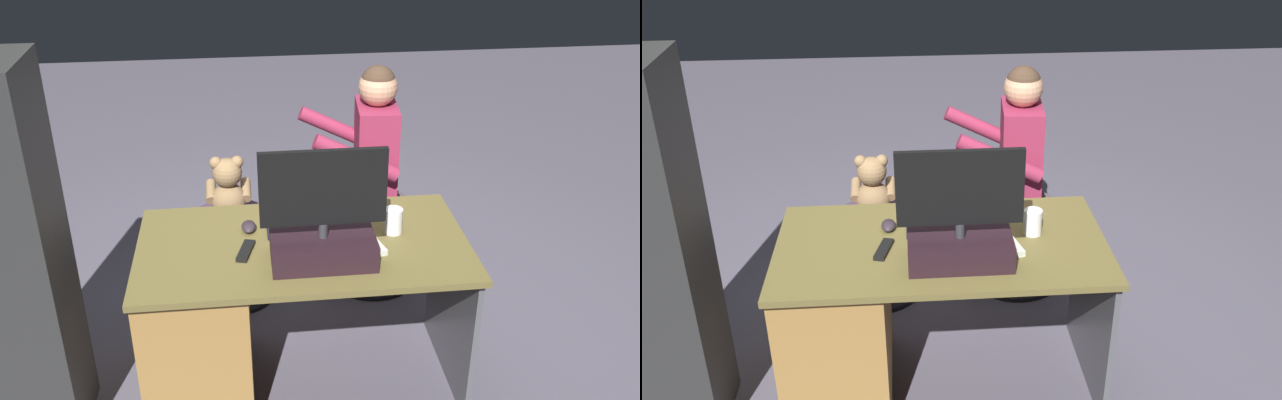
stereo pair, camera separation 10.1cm
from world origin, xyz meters
TOP-DOWN VIEW (x-y plane):
  - ground_plane at (0.00, 0.00)m, footprint 10.00×10.00m
  - desk at (0.35, 0.39)m, footprint 1.35×0.73m
  - monitor at (-0.06, 0.53)m, footprint 0.48×0.23m
  - keyboard at (-0.07, 0.28)m, footprint 0.42×0.14m
  - computer_mouse at (0.22, 0.26)m, footprint 0.06×0.10m
  - cup at (-0.38, 0.35)m, footprint 0.08×0.08m
  - tv_remote at (0.23, 0.44)m, footprint 0.08×0.16m
  - notebook_binder at (-0.18, 0.41)m, footprint 0.29×0.35m
  - office_chair_teddy at (0.31, -0.35)m, footprint 0.48×0.48m
  - teddy_bear at (0.31, -0.36)m, footprint 0.23×0.23m
  - visitor_chair at (-0.45, -0.42)m, footprint 0.51×0.51m
  - person at (-0.38, -0.41)m, footprint 0.51×0.51m
  - equipment_rack at (1.14, 0.51)m, footprint 0.44×0.36m

SIDE VIEW (x-z plane):
  - ground_plane at x=0.00m, z-range 0.00..0.00m
  - visitor_chair at x=-0.45m, z-range 0.03..0.49m
  - office_chair_teddy at x=0.31m, z-range 0.04..0.50m
  - desk at x=0.35m, z-range 0.03..0.75m
  - teddy_bear at x=0.31m, z-range 0.45..0.78m
  - person at x=-0.38m, z-range 0.11..1.32m
  - tv_remote at x=0.23m, z-range 0.72..0.74m
  - keyboard at x=-0.07m, z-range 0.72..0.74m
  - notebook_binder at x=-0.18m, z-range 0.72..0.74m
  - computer_mouse at x=0.22m, z-range 0.72..0.75m
  - cup at x=-0.38m, z-range 0.72..0.83m
  - equipment_rack at x=1.14m, z-range 0.00..1.55m
  - monitor at x=-0.06m, z-range 0.61..1.08m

